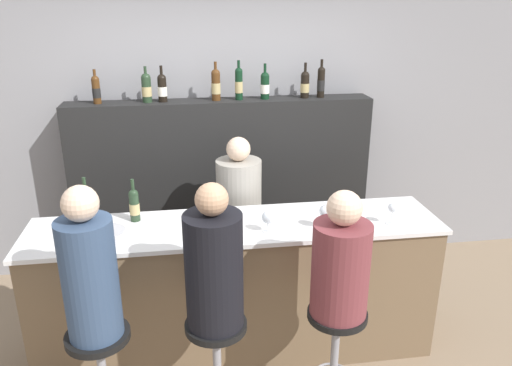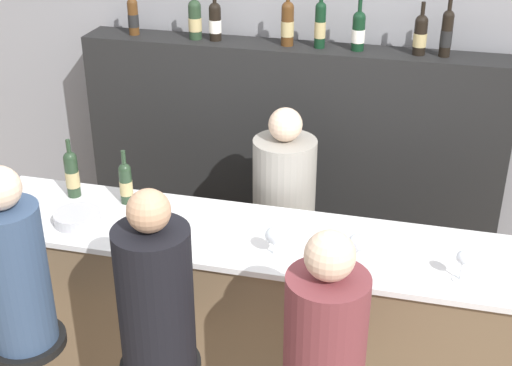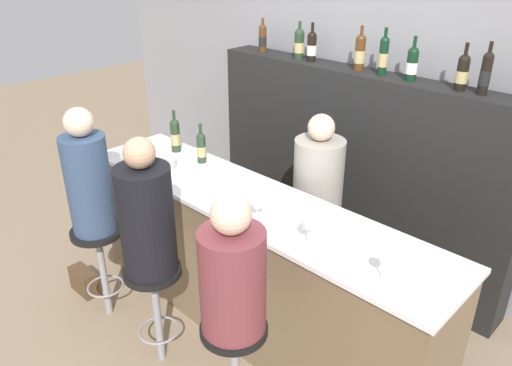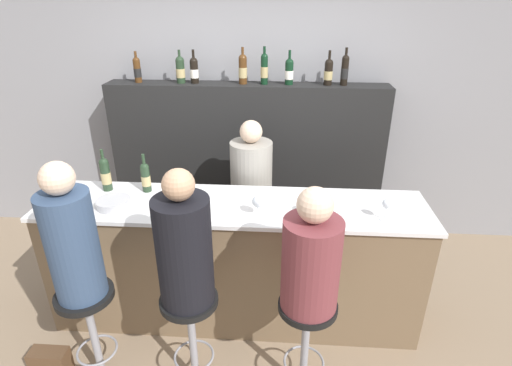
% 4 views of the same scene
% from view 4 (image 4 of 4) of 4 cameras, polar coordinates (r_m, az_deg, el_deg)
% --- Properties ---
extents(ground_plane, '(16.00, 16.00, 0.00)m').
position_cam_4_polar(ground_plane, '(3.30, -3.52, -21.46)').
color(ground_plane, '#8C755B').
extents(wall_back, '(6.40, 0.05, 2.60)m').
position_cam_4_polar(wall_back, '(4.11, -0.99, 9.69)').
color(wall_back, gray).
rests_on(wall_back, ground_plane).
extents(bar_counter, '(2.83, 0.63, 1.03)m').
position_cam_4_polar(bar_counter, '(3.18, -3.09, -11.19)').
color(bar_counter, brown).
rests_on(bar_counter, ground_plane).
extents(back_bar_cabinet, '(2.65, 0.28, 1.66)m').
position_cam_4_polar(back_bar_cabinet, '(4.05, -1.21, 2.40)').
color(back_bar_cabinet, black).
rests_on(back_bar_cabinet, ground_plane).
extents(wine_bottle_counter_0, '(0.08, 0.08, 0.33)m').
position_cam_4_polar(wine_bottle_counter_0, '(3.26, -20.71, 1.24)').
color(wine_bottle_counter_0, '#233823').
rests_on(wine_bottle_counter_0, bar_counter).
extents(wine_bottle_counter_1, '(0.07, 0.07, 0.30)m').
position_cam_4_polar(wine_bottle_counter_1, '(3.15, -15.49, 0.86)').
color(wine_bottle_counter_1, '#233823').
rests_on(wine_bottle_counter_1, bar_counter).
extents(wine_bottle_backbar_0, '(0.07, 0.07, 0.28)m').
position_cam_4_polar(wine_bottle_backbar_0, '(4.01, -16.61, 15.28)').
color(wine_bottle_backbar_0, '#4C2D14').
rests_on(wine_bottle_backbar_0, back_bar_cabinet).
extents(wine_bottle_backbar_1, '(0.08, 0.08, 0.30)m').
position_cam_4_polar(wine_bottle_backbar_1, '(3.89, -10.76, 15.65)').
color(wine_bottle_backbar_1, '#233823').
rests_on(wine_bottle_backbar_1, back_bar_cabinet).
extents(wine_bottle_backbar_2, '(0.08, 0.08, 0.30)m').
position_cam_4_polar(wine_bottle_backbar_2, '(3.86, -8.82, 15.66)').
color(wine_bottle_backbar_2, black).
rests_on(wine_bottle_backbar_2, back_bar_cabinet).
extents(wine_bottle_backbar_3, '(0.08, 0.08, 0.33)m').
position_cam_4_polar(wine_bottle_backbar_3, '(3.78, -1.90, 15.99)').
color(wine_bottle_backbar_3, '#4C2D14').
rests_on(wine_bottle_backbar_3, back_bar_cabinet).
extents(wine_bottle_backbar_4, '(0.07, 0.07, 0.33)m').
position_cam_4_polar(wine_bottle_backbar_4, '(3.77, 1.19, 16.04)').
color(wine_bottle_backbar_4, black).
rests_on(wine_bottle_backbar_4, back_bar_cabinet).
extents(wine_bottle_backbar_5, '(0.08, 0.08, 0.30)m').
position_cam_4_polar(wine_bottle_backbar_5, '(3.77, 4.76, 15.62)').
color(wine_bottle_backbar_5, black).
rests_on(wine_bottle_backbar_5, back_bar_cabinet).
extents(wine_bottle_backbar_6, '(0.08, 0.08, 0.30)m').
position_cam_4_polar(wine_bottle_backbar_6, '(3.79, 10.31, 15.38)').
color(wine_bottle_backbar_6, black).
rests_on(wine_bottle_backbar_6, back_bar_cabinet).
extents(wine_bottle_backbar_7, '(0.07, 0.07, 0.33)m').
position_cam_4_polar(wine_bottle_backbar_7, '(3.80, 12.57, 15.51)').
color(wine_bottle_backbar_7, black).
rests_on(wine_bottle_backbar_7, back_bar_cabinet).
extents(wine_glass_0, '(0.06, 0.06, 0.14)m').
position_cam_4_polar(wine_glass_0, '(3.05, -23.84, -1.72)').
color(wine_glass_0, silver).
rests_on(wine_glass_0, bar_counter).
extents(wine_glass_1, '(0.08, 0.08, 0.14)m').
position_cam_4_polar(wine_glass_1, '(2.71, 0.29, -2.74)').
color(wine_glass_1, silver).
rests_on(wine_glass_1, bar_counter).
extents(wine_glass_2, '(0.08, 0.08, 0.16)m').
position_cam_4_polar(wine_glass_2, '(2.71, 8.53, -2.65)').
color(wine_glass_2, silver).
rests_on(wine_glass_2, bar_counter).
extents(wine_glass_3, '(0.07, 0.07, 0.15)m').
position_cam_4_polar(wine_glass_3, '(2.79, 18.17, -3.04)').
color(wine_glass_3, silver).
rests_on(wine_glass_3, bar_counter).
extents(metal_bowl, '(0.24, 0.24, 0.06)m').
position_cam_4_polar(metal_bowl, '(3.02, -19.69, -2.71)').
color(metal_bowl, '#B7B7BC').
rests_on(metal_bowl, bar_counter).
extents(bar_stool_left, '(0.36, 0.36, 0.73)m').
position_cam_4_polar(bar_stool_left, '(2.88, -22.80, -16.77)').
color(bar_stool_left, gray).
rests_on(bar_stool_left, ground_plane).
extents(guest_seated_left, '(0.30, 0.30, 0.88)m').
position_cam_4_polar(guest_seated_left, '(2.56, -24.87, -7.41)').
color(guest_seated_left, '#334766').
rests_on(guest_seated_left, bar_stool_left).
extents(bar_stool_middle, '(0.36, 0.36, 0.73)m').
position_cam_4_polar(bar_stool_middle, '(2.67, -9.32, -18.55)').
color(bar_stool_middle, gray).
rests_on(bar_stool_middle, ground_plane).
extents(guest_seated_middle, '(0.32, 0.32, 0.85)m').
position_cam_4_polar(guest_seated_middle, '(2.34, -10.24, -9.02)').
color(guest_seated_middle, black).
rests_on(guest_seated_middle, bar_stool_middle).
extents(bar_stool_right, '(0.36, 0.36, 0.73)m').
position_cam_4_polar(bar_stool_right, '(2.62, 7.22, -19.41)').
color(bar_stool_right, gray).
rests_on(bar_stool_right, ground_plane).
extents(guest_seated_right, '(0.34, 0.34, 0.77)m').
position_cam_4_polar(guest_seated_right, '(2.31, 7.89, -10.65)').
color(guest_seated_right, brown).
rests_on(guest_seated_right, bar_stool_right).
extents(bartender, '(0.36, 0.36, 1.48)m').
position_cam_4_polar(bartender, '(3.58, -0.66, -3.55)').
color(bartender, gray).
rests_on(bartender, ground_plane).
extents(handbag, '(0.26, 0.12, 0.20)m').
position_cam_4_polar(handbag, '(3.35, -27.31, -21.76)').
color(handbag, '#513823').
rests_on(handbag, ground_plane).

